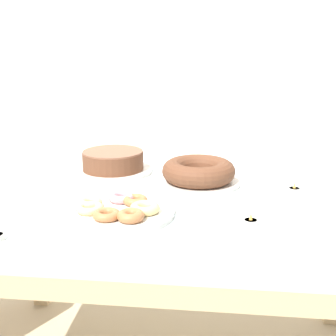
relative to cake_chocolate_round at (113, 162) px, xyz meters
The scene contains 8 objects.
wall_back 1.71m from the cake_chocolate_round, 81.44° to the left, with size 8.00×0.10×2.60m, color white.
dining_table 0.34m from the cake_chocolate_round, 40.72° to the right, with size 1.48×1.09×0.75m.
cake_chocolate_round is the anchor object (origin of this frame).
cake_golden_bundt 0.35m from the cake_chocolate_round, 19.50° to the right, with size 0.29×0.29×0.08m.
pastry_platter 0.45m from the cake_chocolate_round, 75.47° to the right, with size 0.33×0.33×0.04m.
plate_stack 0.80m from the cake_chocolate_round, ahead, with size 0.21×0.21×0.08m.
tealight_left_edge 0.68m from the cake_chocolate_round, 43.95° to the right, with size 0.04×0.04×0.04m.
tealight_right_edge 0.67m from the cake_chocolate_round, 14.90° to the right, with size 0.04×0.04×0.04m.
Camera 1 is at (0.16, -1.46, 1.23)m, focal length 50.00 mm.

